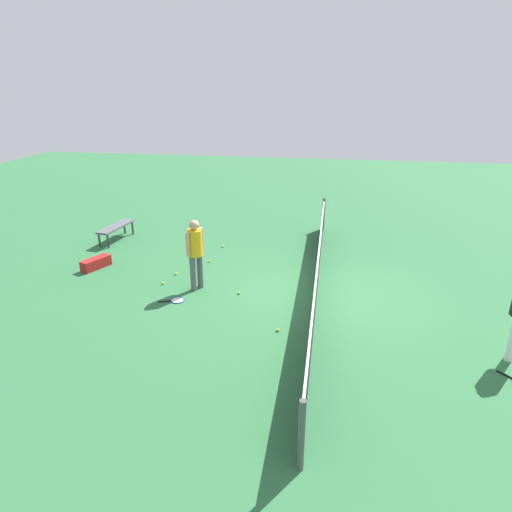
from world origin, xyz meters
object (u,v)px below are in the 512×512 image
at_px(tennis_ball_near_player, 209,261).
at_px(tennis_ball_stray_left, 278,330).
at_px(tennis_ball_stray_right, 163,283).
at_px(tennis_ball_midcourt, 239,293).
at_px(tennis_ball_baseline, 176,274).
at_px(equipment_bag, 97,263).
at_px(player_near_side, 195,249).
at_px(courtside_bench, 116,228).
at_px(tennis_racket_near_player, 176,300).
at_px(tennis_ball_by_net, 223,246).

height_order(tennis_ball_near_player, tennis_ball_stray_left, same).
bearing_deg(tennis_ball_stray_right, tennis_ball_midcourt, 83.82).
xyz_separation_m(tennis_ball_baseline, tennis_ball_stray_right, (0.60, -0.11, 0.00)).
xyz_separation_m(tennis_ball_stray_left, tennis_ball_stray_right, (-1.69, -3.02, 0.00)).
height_order(tennis_ball_near_player, tennis_ball_baseline, same).
height_order(tennis_ball_stray_right, equipment_bag, equipment_bag).
height_order(player_near_side, courtside_bench, player_near_side).
xyz_separation_m(player_near_side, equipment_bag, (-0.79, -2.99, -0.87)).
relative_size(tennis_ball_midcourt, equipment_bag, 0.08).
distance_m(player_near_side, tennis_racket_near_player, 1.25).
xyz_separation_m(tennis_ball_midcourt, tennis_ball_stray_right, (-0.21, -1.93, 0.00)).
bearing_deg(player_near_side, tennis_ball_near_player, -174.31).
relative_size(tennis_ball_baseline, tennis_ball_stray_left, 1.00).
relative_size(tennis_ball_midcourt, courtside_bench, 0.04).
bearing_deg(tennis_ball_by_net, player_near_side, 1.39).
bearing_deg(tennis_ball_by_net, tennis_ball_near_player, -4.41).
bearing_deg(player_near_side, tennis_ball_stray_right, -95.36).
distance_m(tennis_ball_baseline, equipment_bag, 2.22).
height_order(tennis_ball_by_net, tennis_ball_stray_right, same).
height_order(courtside_bench, equipment_bag, courtside_bench).
xyz_separation_m(tennis_ball_by_net, equipment_bag, (2.09, -2.92, 0.11)).
xyz_separation_m(tennis_ball_midcourt, courtside_bench, (-3.04, -4.52, 0.38)).
xyz_separation_m(tennis_racket_near_player, equipment_bag, (-1.48, -2.70, 0.13)).
bearing_deg(tennis_ball_midcourt, player_near_side, -96.88).
relative_size(courtside_bench, equipment_bag, 1.82).
distance_m(player_near_side, tennis_ball_stray_left, 2.84).
height_order(tennis_racket_near_player, tennis_ball_stray_right, tennis_ball_stray_right).
bearing_deg(courtside_bench, tennis_ball_near_player, 69.13).
xyz_separation_m(tennis_ball_midcourt, tennis_ball_stray_left, (1.48, 1.09, 0.00)).
bearing_deg(tennis_ball_by_net, equipment_bag, -54.41).
distance_m(tennis_racket_near_player, courtside_bench, 4.83).
xyz_separation_m(tennis_ball_midcourt, equipment_bag, (-0.92, -4.03, 0.11)).
distance_m(tennis_ball_by_net, tennis_ball_stray_left, 4.99).
bearing_deg(tennis_ball_midcourt, tennis_ball_baseline, -114.09).
bearing_deg(courtside_bench, tennis_racket_near_player, 41.48).
bearing_deg(tennis_ball_stray_left, tennis_ball_midcourt, -143.60).
distance_m(tennis_ball_by_net, courtside_bench, 3.43).
relative_size(tennis_ball_by_net, equipment_bag, 0.08).
distance_m(tennis_ball_by_net, tennis_ball_baseline, 2.30).
distance_m(player_near_side, equipment_bag, 3.21).
bearing_deg(tennis_ball_baseline, tennis_ball_stray_left, 51.77).
relative_size(tennis_racket_near_player, tennis_ball_stray_left, 9.17).
height_order(tennis_ball_by_net, equipment_bag, equipment_bag).
bearing_deg(equipment_bag, tennis_ball_midcourt, 77.20).
relative_size(player_near_side, tennis_ball_by_net, 25.76).
relative_size(tennis_racket_near_player, tennis_ball_near_player, 9.17).
distance_m(tennis_ball_near_player, courtside_bench, 3.56).
relative_size(tennis_ball_by_net, tennis_ball_stray_left, 1.00).
relative_size(tennis_ball_midcourt, tennis_ball_stray_right, 1.00).
bearing_deg(tennis_ball_near_player, courtside_bench, -110.87).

